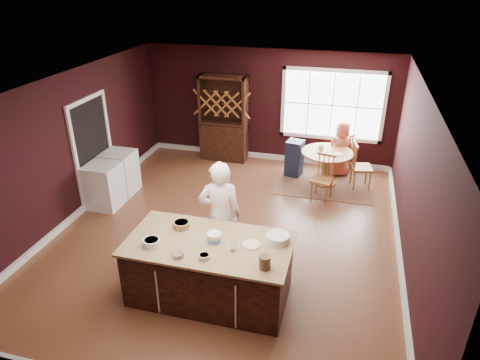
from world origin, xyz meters
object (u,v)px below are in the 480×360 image
Objects in this scene: dining_table at (327,161)px; washer at (104,186)px; layer_cake at (214,237)px; toddler at (296,140)px; baker at (220,215)px; seated_woman at (341,149)px; high_chair at (294,157)px; hutch at (224,118)px; dryer at (120,172)px; chair_north at (342,151)px; chair_south at (322,178)px; kitchen_island at (210,270)px; chair_east at (362,166)px.

dining_table is 1.24× the size of washer.
layer_cake reaches higher than toddler.
baker is 6.97× the size of toddler.
toddler is at bearing 154.98° from dining_table.
washer is at bearing 147.22° from layer_cake.
seated_woman reaches higher than high_chair.
toddler is 1.88m from hutch.
seated_woman is 4.91m from dryer.
chair_north is 1.06× the size of high_chair.
chair_north reaches higher than dining_table.
layer_cake is 3.90m from dryer.
baker reaches higher than chair_south.
chair_north reaches higher than kitchen_island.
high_chair is 0.42× the size of hutch.
toddler is (-0.73, 1.14, 0.32)m from chair_south.
washer is (-4.47, -3.00, -0.02)m from chair_north.
high_chair is (0.51, 4.30, -0.54)m from layer_cake.
chair_east is at bearing 112.02° from seated_woman.
chair_south is 1.08× the size of washer.
high_chair is (-0.72, 1.03, -0.05)m from chair_south.
layer_cake is (0.12, -0.68, 0.07)m from baker.
chair_east is 0.50× the size of hutch.
baker is 4.01m from chair_east.
chair_south is (1.36, 2.59, -0.42)m from baker.
layer_cake is 3.54m from chair_south.
baker is at bearing 95.06° from kitchen_island.
high_chair is at bearing -3.29° from seated_woman.
chair_east is at bearing 63.70° from layer_cake.
washer is at bearing -133.04° from high_chair.
toddler is (0.63, 3.73, -0.10)m from baker.
chair_south is at bearing 122.23° from chair_east.
hutch reaches higher than layer_cake.
dining_table is 4.28m from layer_cake.
high_chair is 0.97× the size of washer.
chair_south is 1.12× the size of high_chair.
baker is at bearing -104.69° from chair_south.
kitchen_island is 2.22× the size of chair_east.
washer is at bearing 2.67° from chair_north.
baker reaches higher than toddler.
dryer is at bearing -151.09° from toddler.
toddler is at bearing -114.01° from baker.
dining_table is at bearing -5.91° from high_chair.
hutch is at bearing 104.49° from kitchen_island.
high_chair is (0.57, 4.37, -0.00)m from kitchen_island.
chair_east reaches higher than washer.
dryer is (-2.93, 2.52, -0.52)m from layer_cake.
washer is (-4.93, -2.17, -0.07)m from chair_east.
hutch reaches higher than chair_north.
chair_north is 0.73× the size of seated_woman.
chair_east is at bearing -0.85° from dining_table.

